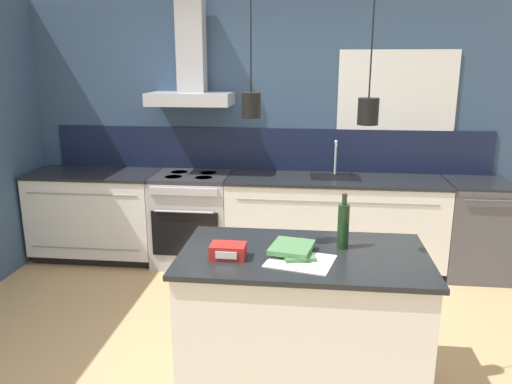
# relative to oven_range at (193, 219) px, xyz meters

# --- Properties ---
(ground_plane) EXTENTS (16.00, 16.00, 0.00)m
(ground_plane) POSITION_rel_oven_range_xyz_m (0.72, -1.69, -0.46)
(ground_plane) COLOR tan
(ground_plane) RESTS_ON ground
(wall_back) EXTENTS (5.60, 2.43, 2.60)m
(wall_back) POSITION_rel_oven_range_xyz_m (0.69, 0.31, 0.90)
(wall_back) COLOR #354C6B
(wall_back) RESTS_ON ground_plane
(counter_run_left) EXTENTS (1.28, 0.64, 0.91)m
(counter_run_left) POSITION_rel_oven_range_xyz_m (-1.01, 0.01, 0.01)
(counter_run_left) COLOR black
(counter_run_left) RESTS_ON ground_plane
(counter_run_sink) EXTENTS (2.08, 0.64, 1.25)m
(counter_run_sink) POSITION_rel_oven_range_xyz_m (1.41, 0.01, 0.01)
(counter_run_sink) COLOR black
(counter_run_sink) RESTS_ON ground_plane
(oven_range) EXTENTS (0.75, 0.66, 0.91)m
(oven_range) POSITION_rel_oven_range_xyz_m (0.00, 0.00, 0.00)
(oven_range) COLOR #B5B5BA
(oven_range) RESTS_ON ground_plane
(dishwasher) EXTENTS (0.58, 0.65, 0.91)m
(dishwasher) POSITION_rel_oven_range_xyz_m (2.73, 0.00, -0.00)
(dishwasher) COLOR #4C4C51
(dishwasher) RESTS_ON ground_plane
(kitchen_island) EXTENTS (1.44, 0.82, 0.91)m
(kitchen_island) POSITION_rel_oven_range_xyz_m (1.15, -1.96, 0.00)
(kitchen_island) COLOR black
(kitchen_island) RESTS_ON ground_plane
(bottle_on_island) EXTENTS (0.07, 0.07, 0.33)m
(bottle_on_island) POSITION_rel_oven_range_xyz_m (1.37, -1.86, 0.60)
(bottle_on_island) COLOR #193319
(bottle_on_island) RESTS_ON kitchen_island
(book_stack) EXTENTS (0.28, 0.37, 0.05)m
(book_stack) POSITION_rel_oven_range_xyz_m (1.09, -1.98, 0.48)
(book_stack) COLOR #4C7F4C
(book_stack) RESTS_ON kitchen_island
(red_supply_box) EXTENTS (0.20, 0.14, 0.08)m
(red_supply_box) POSITION_rel_oven_range_xyz_m (0.72, -2.09, 0.50)
(red_supply_box) COLOR red
(red_supply_box) RESTS_ON kitchen_island
(paper_pile) EXTENTS (0.41, 0.37, 0.01)m
(paper_pile) POSITION_rel_oven_range_xyz_m (1.13, -2.10, 0.46)
(paper_pile) COLOR silver
(paper_pile) RESTS_ON kitchen_island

